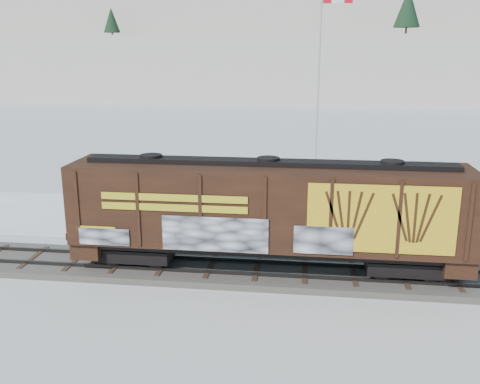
# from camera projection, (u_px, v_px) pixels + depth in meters

# --- Properties ---
(ground) EXTENTS (500.00, 500.00, 0.00)m
(ground) POSITION_uv_depth(u_px,v_px,m) (211.00, 273.00, 22.83)
(ground) COLOR white
(ground) RESTS_ON ground
(rail_track) EXTENTS (50.00, 3.40, 0.43)m
(rail_track) POSITION_uv_depth(u_px,v_px,m) (210.00, 269.00, 22.79)
(rail_track) COLOR #59544C
(rail_track) RESTS_ON ground
(parking_strip) EXTENTS (40.00, 8.00, 0.03)m
(parking_strip) POSITION_uv_depth(u_px,v_px,m) (235.00, 219.00, 30.02)
(parking_strip) COLOR white
(parking_strip) RESTS_ON ground
(hillside) EXTENTS (360.00, 110.00, 93.00)m
(hillside) POSITION_uv_depth(u_px,v_px,m) (298.00, 32.00, 153.22)
(hillside) COLOR white
(hillside) RESTS_ON ground
(hopper_railcar) EXTENTS (16.05, 3.06, 4.53)m
(hopper_railcar) POSITION_uv_depth(u_px,v_px,m) (268.00, 209.00, 21.78)
(hopper_railcar) COLOR black
(hopper_railcar) RESTS_ON rail_track
(flagpole) EXTENTS (2.30, 0.90, 13.12)m
(flagpole) POSITION_uv_depth(u_px,v_px,m) (319.00, 120.00, 33.60)
(flagpole) COLOR silver
(flagpole) RESTS_ON ground
(car_silver) EXTENTS (4.16, 1.71, 1.41)m
(car_silver) POSITION_uv_depth(u_px,v_px,m) (177.00, 204.00, 30.36)
(car_silver) COLOR #9D9EA3
(car_silver) RESTS_ON parking_strip
(car_white) EXTENTS (4.39, 2.83, 1.37)m
(car_white) POSITION_uv_depth(u_px,v_px,m) (252.00, 210.00, 29.38)
(car_white) COLOR silver
(car_white) RESTS_ON parking_strip
(car_dark) EXTENTS (5.77, 3.91, 1.55)m
(car_dark) POSITION_uv_depth(u_px,v_px,m) (281.00, 208.00, 29.37)
(car_dark) COLOR black
(car_dark) RESTS_ON parking_strip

